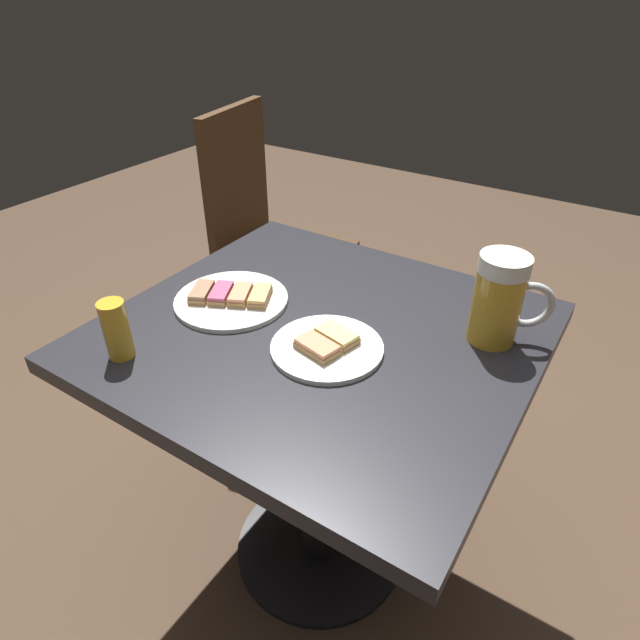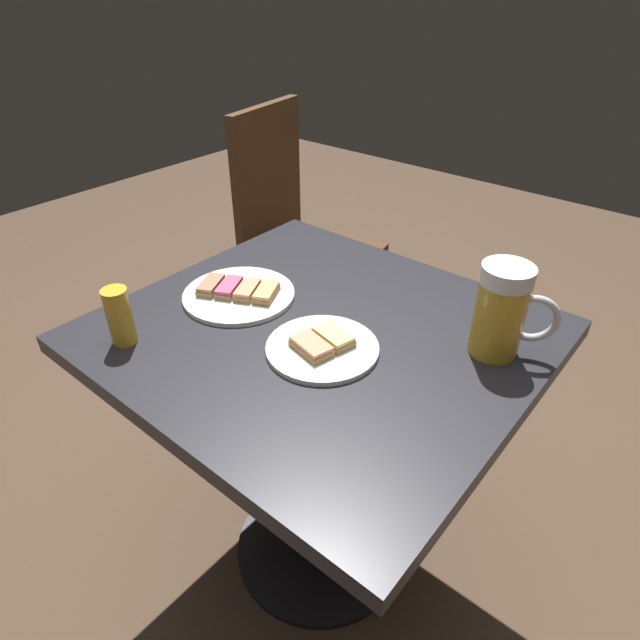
# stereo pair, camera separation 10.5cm
# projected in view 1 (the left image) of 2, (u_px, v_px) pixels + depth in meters

# --- Properties ---
(ground_plane) EXTENTS (6.00, 6.00, 0.00)m
(ground_plane) POSITION_uv_depth(u_px,v_px,m) (320.00, 546.00, 1.46)
(ground_plane) COLOR #4C3828
(cafe_table) EXTENTS (0.81, 0.75, 0.71)m
(cafe_table) POSITION_uv_depth(u_px,v_px,m) (320.00, 385.00, 1.14)
(cafe_table) COLOR black
(cafe_table) RESTS_ON ground_plane
(plate_near) EXTENTS (0.24, 0.24, 0.03)m
(plate_near) POSITION_uv_depth(u_px,v_px,m) (231.00, 298.00, 1.14)
(plate_near) COLOR white
(plate_near) RESTS_ON cafe_table
(plate_far) EXTENTS (0.21, 0.21, 0.03)m
(plate_far) POSITION_uv_depth(u_px,v_px,m) (327.00, 346.00, 1.00)
(plate_far) COLOR white
(plate_far) RESTS_ON cafe_table
(beer_mug) EXTENTS (0.14, 0.10, 0.18)m
(beer_mug) POSITION_uv_depth(u_px,v_px,m) (500.00, 300.00, 0.98)
(beer_mug) COLOR gold
(beer_mug) RESTS_ON cafe_table
(beer_glass_small) EXTENTS (0.05, 0.05, 0.11)m
(beer_glass_small) POSITION_uv_depth(u_px,v_px,m) (116.00, 330.00, 0.96)
(beer_glass_small) COLOR gold
(beer_glass_small) RESTS_ON cafe_table
(cafe_chair) EXTENTS (0.44, 0.44, 0.96)m
(cafe_chair) POSITION_uv_depth(u_px,v_px,m) (267.00, 237.00, 1.79)
(cafe_chair) COLOR #472D19
(cafe_chair) RESTS_ON ground_plane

